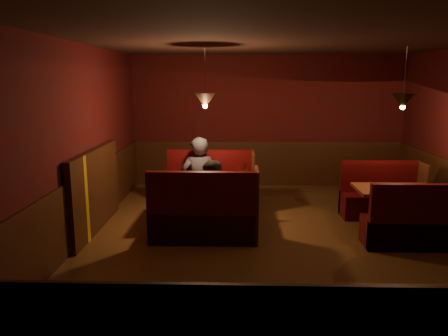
{
  "coord_description": "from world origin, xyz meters",
  "views": [
    {
      "loc": [
        -0.69,
        -6.24,
        2.37
      ],
      "look_at": [
        -0.89,
        0.75,
        0.95
      ],
      "focal_mm": 35.0,
      "sensor_mm": 36.0,
      "label": 1
    }
  ],
  "objects_px": {
    "main_bench_near": "(204,219)",
    "second_bench_far": "(381,199)",
    "main_bench_far": "(211,191)",
    "diner_a": "(199,166)",
    "diner_b": "(215,188)",
    "second_bench_near": "(414,227)",
    "main_table": "(207,189)",
    "second_table": "(395,199)"
  },
  "relations": [
    {
      "from": "main_bench_far",
      "to": "diner_a",
      "type": "distance_m",
      "value": 0.6
    },
    {
      "from": "second_bench_near",
      "to": "diner_a",
      "type": "xyz_separation_m",
      "value": [
        -3.21,
        1.61,
        0.56
      ]
    },
    {
      "from": "second_table",
      "to": "diner_b",
      "type": "relative_size",
      "value": 0.8
    },
    {
      "from": "main_table",
      "to": "diner_b",
      "type": "bearing_deg",
      "value": -74.87
    },
    {
      "from": "main_bench_far",
      "to": "diner_b",
      "type": "relative_size",
      "value": 1.04
    },
    {
      "from": "second_bench_far",
      "to": "diner_b",
      "type": "xyz_separation_m",
      "value": [
        -2.86,
        -1.1,
        0.46
      ]
    },
    {
      "from": "main_bench_near",
      "to": "second_table",
      "type": "xyz_separation_m",
      "value": [
        2.98,
        0.56,
        0.17
      ]
    },
    {
      "from": "main_table",
      "to": "diner_a",
      "type": "distance_m",
      "value": 0.69
    },
    {
      "from": "main_bench_near",
      "to": "diner_a",
      "type": "height_order",
      "value": "diner_a"
    },
    {
      "from": "main_bench_far",
      "to": "second_bench_far",
      "type": "bearing_deg",
      "value": -6.72
    },
    {
      "from": "second_table",
      "to": "main_table",
      "type": "bearing_deg",
      "value": 174.99
    },
    {
      "from": "main_bench_far",
      "to": "main_bench_near",
      "type": "height_order",
      "value": "same"
    },
    {
      "from": "main_bench_far",
      "to": "second_bench_near",
      "type": "height_order",
      "value": "main_bench_far"
    },
    {
      "from": "second_table",
      "to": "diner_a",
      "type": "xyz_separation_m",
      "value": [
        -3.18,
        0.87,
        0.35
      ]
    },
    {
      "from": "main_table",
      "to": "diner_a",
      "type": "height_order",
      "value": "diner_a"
    },
    {
      "from": "main_bench_far",
      "to": "diner_b",
      "type": "bearing_deg",
      "value": -84.0
    },
    {
      "from": "main_bench_far",
      "to": "diner_b",
      "type": "distance_m",
      "value": 1.52
    },
    {
      "from": "main_bench_near",
      "to": "diner_a",
      "type": "relative_size",
      "value": 0.92
    },
    {
      "from": "main_bench_near",
      "to": "second_table",
      "type": "height_order",
      "value": "main_bench_near"
    },
    {
      "from": "main_bench_near",
      "to": "second_bench_near",
      "type": "bearing_deg",
      "value": -3.25
    },
    {
      "from": "diner_a",
      "to": "main_bench_far",
      "type": "bearing_deg",
      "value": -144.48
    },
    {
      "from": "main_table",
      "to": "main_bench_near",
      "type": "xyz_separation_m",
      "value": [
        0.02,
        -0.83,
        -0.25
      ]
    },
    {
      "from": "second_bench_near",
      "to": "diner_b",
      "type": "xyz_separation_m",
      "value": [
        -2.86,
        0.37,
        0.46
      ]
    },
    {
      "from": "second_bench_near",
      "to": "second_bench_far",
      "type": "bearing_deg",
      "value": 90.0
    },
    {
      "from": "main_bench_near",
      "to": "second_bench_far",
      "type": "height_order",
      "value": "main_bench_near"
    },
    {
      "from": "main_bench_far",
      "to": "diner_a",
      "type": "bearing_deg",
      "value": -132.41
    },
    {
      "from": "main_bench_far",
      "to": "diner_b",
      "type": "height_order",
      "value": "diner_b"
    },
    {
      "from": "second_bench_near",
      "to": "diner_a",
      "type": "height_order",
      "value": "diner_a"
    },
    {
      "from": "second_bench_far",
      "to": "diner_b",
      "type": "distance_m",
      "value": 3.1
    },
    {
      "from": "main_table",
      "to": "main_bench_near",
      "type": "relative_size",
      "value": 0.91
    },
    {
      "from": "main_bench_near",
      "to": "main_bench_far",
      "type": "bearing_deg",
      "value": 90.0
    },
    {
      "from": "diner_a",
      "to": "diner_b",
      "type": "distance_m",
      "value": 1.29
    },
    {
      "from": "second_bench_near",
      "to": "diner_a",
      "type": "bearing_deg",
      "value": 153.41
    },
    {
      "from": "main_bench_near",
      "to": "second_bench_near",
      "type": "relative_size",
      "value": 1.18
    },
    {
      "from": "second_bench_near",
      "to": "main_bench_near",
      "type": "bearing_deg",
      "value": 176.75
    },
    {
      "from": "main_bench_near",
      "to": "second_bench_near",
      "type": "xyz_separation_m",
      "value": [
        3.01,
        -0.17,
        -0.04
      ]
    },
    {
      "from": "main_table",
      "to": "main_bench_near",
      "type": "distance_m",
      "value": 0.87
    },
    {
      "from": "second_bench_far",
      "to": "diner_b",
      "type": "bearing_deg",
      "value": -158.9
    },
    {
      "from": "main_bench_near",
      "to": "second_table",
      "type": "distance_m",
      "value": 3.04
    },
    {
      "from": "main_bench_far",
      "to": "main_bench_near",
      "type": "distance_m",
      "value": 1.66
    },
    {
      "from": "second_bench_far",
      "to": "second_bench_near",
      "type": "relative_size",
      "value": 1.0
    },
    {
      "from": "second_bench_far",
      "to": "second_bench_near",
      "type": "height_order",
      "value": "same"
    }
  ]
}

